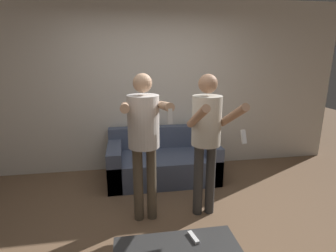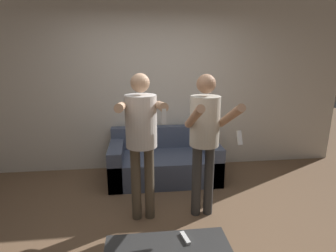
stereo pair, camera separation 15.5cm
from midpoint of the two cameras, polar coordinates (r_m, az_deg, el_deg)
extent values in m
plane|color=brown|center=(2.96, -1.14, -23.05)|extent=(14.00, 14.00, 0.00)
cube|color=silver|center=(4.25, -4.99, 8.42)|extent=(6.40, 0.06, 2.70)
cube|color=#4C5670|center=(4.06, -2.28, -8.77)|extent=(1.62, 0.89, 0.39)
cube|color=#4C5670|center=(4.28, -2.94, -2.34)|extent=(1.62, 0.16, 0.35)
cube|color=#4C5670|center=(4.01, -12.51, -7.99)|extent=(0.20, 0.89, 0.58)
cube|color=#4C5670|center=(4.17, 7.51, -6.87)|extent=(0.20, 0.89, 0.58)
cylinder|color=brown|center=(3.03, -8.00, -12.42)|extent=(0.11, 0.11, 0.88)
cylinder|color=brown|center=(3.03, -5.08, -12.28)|extent=(0.11, 0.11, 0.88)
cylinder|color=silver|center=(2.78, -6.96, 0.95)|extent=(0.34, 0.34, 0.56)
sphere|color=tan|center=(2.71, -7.23, 9.27)|extent=(0.20, 0.20, 0.20)
cylinder|color=tan|center=(2.46, -11.20, 4.04)|extent=(0.08, 0.57, 0.15)
cylinder|color=tan|center=(2.48, -2.45, 4.38)|extent=(0.08, 0.57, 0.15)
cube|color=white|center=(2.21, -1.54, 2.13)|extent=(0.04, 0.05, 0.13)
cylinder|color=#383838|center=(3.12, 5.15, -11.64)|extent=(0.11, 0.11, 0.86)
cylinder|color=#383838|center=(3.15, 7.78, -11.39)|extent=(0.11, 0.11, 0.86)
cylinder|color=beige|center=(2.89, 6.87, 1.14)|extent=(0.33, 0.33, 0.55)
sphere|color=#A87A5B|center=(2.83, 7.12, 9.13)|extent=(0.21, 0.21, 0.21)
cylinder|color=#A87A5B|center=(2.57, 4.70, 1.93)|extent=(0.08, 0.58, 0.35)
cylinder|color=#A87A5B|center=(2.68, 12.31, 2.18)|extent=(0.08, 0.58, 0.35)
cube|color=white|center=(2.47, 14.42, -2.30)|extent=(0.04, 0.08, 0.13)
cylinder|color=#2D2D2D|center=(2.59, 10.14, -24.87)|extent=(0.04, 0.04, 0.34)
cube|color=white|center=(2.32, 3.48, -23.05)|extent=(0.07, 0.15, 0.02)
camera|label=1|loc=(0.08, -91.33, -0.35)|focal=28.00mm
camera|label=2|loc=(0.08, 88.67, 0.35)|focal=28.00mm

